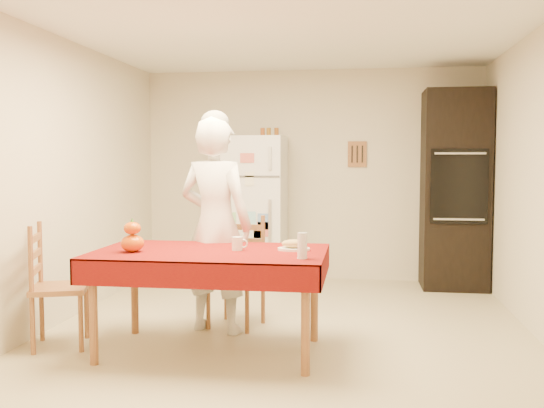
% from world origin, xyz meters
% --- Properties ---
extents(floor, '(4.50, 4.50, 0.00)m').
position_xyz_m(floor, '(0.00, 0.00, 0.00)').
color(floor, '#C3B48D').
rests_on(floor, ground).
extents(room_shell, '(4.02, 4.52, 2.51)m').
position_xyz_m(room_shell, '(0.00, 0.00, 1.62)').
color(room_shell, beige).
rests_on(room_shell, ground).
extents(refrigerator, '(0.75, 0.74, 1.70)m').
position_xyz_m(refrigerator, '(-0.65, 1.88, 0.85)').
color(refrigerator, white).
rests_on(refrigerator, floor).
extents(oven_cabinet, '(0.70, 0.62, 2.20)m').
position_xyz_m(oven_cabinet, '(1.63, 1.93, 1.10)').
color(oven_cabinet, black).
rests_on(oven_cabinet, floor).
extents(dining_table, '(1.70, 1.00, 0.76)m').
position_xyz_m(dining_table, '(-0.50, -0.71, 0.69)').
color(dining_table, brown).
rests_on(dining_table, floor).
extents(chair_far, '(0.50, 0.49, 0.95)m').
position_xyz_m(chair_far, '(-0.44, 0.08, 0.51)').
color(chair_far, brown).
rests_on(chair_far, floor).
extents(chair_left, '(0.51, 0.53, 0.95)m').
position_xyz_m(chair_left, '(-1.74, -0.76, 0.51)').
color(chair_left, brown).
rests_on(chair_left, floor).
extents(seated_woman, '(0.74, 0.58, 1.78)m').
position_xyz_m(seated_woman, '(-0.59, -0.15, 0.89)').
color(seated_woman, silver).
rests_on(seated_woman, floor).
extents(coffee_mug, '(0.08, 0.08, 0.10)m').
position_xyz_m(coffee_mug, '(-0.31, -0.67, 0.81)').
color(coffee_mug, white).
rests_on(coffee_mug, dining_table).
extents(pumpkin_lower, '(0.17, 0.17, 0.13)m').
position_xyz_m(pumpkin_lower, '(-1.04, -0.85, 0.83)').
color(pumpkin_lower, red).
rests_on(pumpkin_lower, dining_table).
extents(pumpkin_upper, '(0.12, 0.12, 0.09)m').
position_xyz_m(pumpkin_upper, '(-1.04, -0.85, 0.93)').
color(pumpkin_upper, '#EB3605').
rests_on(pumpkin_upper, pumpkin_lower).
extents(wine_glass, '(0.07, 0.07, 0.18)m').
position_xyz_m(wine_glass, '(0.21, -0.97, 0.85)').
color(wine_glass, silver).
rests_on(wine_glass, dining_table).
extents(bread_plate, '(0.24, 0.24, 0.02)m').
position_xyz_m(bread_plate, '(0.11, -0.61, 0.77)').
color(bread_plate, white).
rests_on(bread_plate, dining_table).
extents(bread_loaf, '(0.18, 0.10, 0.06)m').
position_xyz_m(bread_loaf, '(0.11, -0.61, 0.81)').
color(bread_loaf, '#997E4B').
rests_on(bread_loaf, bread_plate).
extents(spice_jar_left, '(0.05, 0.05, 0.10)m').
position_xyz_m(spice_jar_left, '(-0.53, 1.93, 1.75)').
color(spice_jar_left, '#93471A').
rests_on(spice_jar_left, refrigerator).
extents(spice_jar_mid, '(0.05, 0.05, 0.10)m').
position_xyz_m(spice_jar_mid, '(-0.46, 1.93, 1.75)').
color(spice_jar_mid, '#8D5E19').
rests_on(spice_jar_mid, refrigerator).
extents(spice_jar_right, '(0.05, 0.05, 0.10)m').
position_xyz_m(spice_jar_right, '(-0.37, 1.93, 1.75)').
color(spice_jar_right, brown).
rests_on(spice_jar_right, refrigerator).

